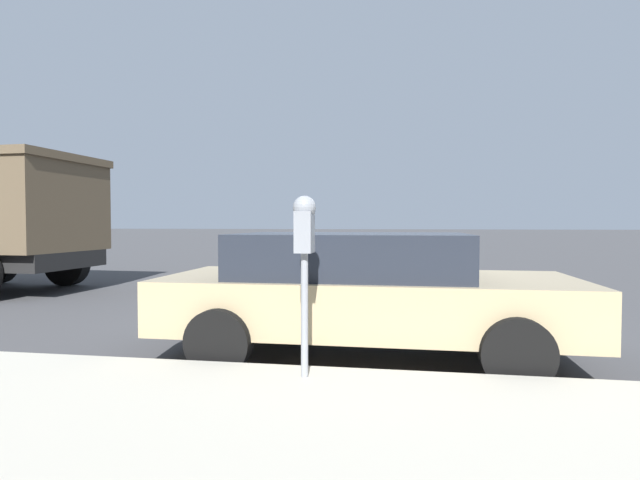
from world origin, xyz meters
name	(u,v)px	position (x,y,z in m)	size (l,w,h in m)	color
ground_plane	(370,333)	(0.00, 0.00, 0.00)	(220.00, 220.00, 0.00)	#424244
parking_meter	(304,239)	(-2.51, 0.39, 1.32)	(0.21, 0.19, 1.50)	gray
car_tan	(363,290)	(-1.10, 0.01, 0.72)	(2.05, 4.38, 1.34)	tan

